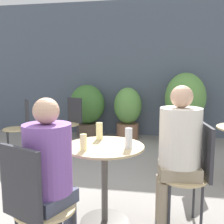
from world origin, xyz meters
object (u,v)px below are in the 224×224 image
object	(u,v)px
cafe_table_near	(105,168)
bistro_chair_1	(195,167)
potted_plant_2	(185,101)
seated_person_0	(50,168)
beer_glass_0	(83,142)
beer_glass_1	(129,138)
potted_plant_0	(87,107)
beer_glass_2	(99,131)
bistro_chair_2	(183,136)
bistro_chair_4	(22,122)
bistro_chair_3	(71,118)
potted_plant_1	(128,111)
bistro_chair_0	(33,200)
seated_person_1	(178,145)

from	to	relation	value
cafe_table_near	bistro_chair_1	size ratio (longest dim) A/B	0.79
bistro_chair_1	potted_plant_2	size ratio (longest dim) A/B	0.67
seated_person_0	beer_glass_0	bearing A→B (deg)	-82.38
beer_glass_1	potted_plant_0	bearing A→B (deg)	111.08
beer_glass_0	beer_glass_2	distance (m)	0.40
bistro_chair_2	bistro_chair_4	xyz separation A→B (m)	(-2.63, 0.53, 0.00)
bistro_chair_3	potted_plant_2	distance (m)	2.32
potted_plant_1	potted_plant_2	world-z (taller)	potted_plant_2
bistro_chair_0	beer_glass_1	size ratio (longest dim) A/B	5.30
bistro_chair_1	bistro_chair_2	size ratio (longest dim) A/B	1.00
bistro_chair_1	potted_plant_1	world-z (taller)	potted_plant_1
bistro_chair_0	beer_glass_0	bearing A→B (deg)	-84.37
potted_plant_2	seated_person_1	bearing A→B (deg)	-96.54
bistro_chair_0	beer_glass_2	world-z (taller)	bistro_chair_0
bistro_chair_1	beer_glass_2	size ratio (longest dim) A/B	5.64
seated_person_1	beer_glass_2	world-z (taller)	seated_person_1
potted_plant_1	potted_plant_2	distance (m)	1.21
bistro_chair_0	beer_glass_2	bearing A→B (deg)	-79.98
cafe_table_near	beer_glass_2	distance (m)	0.38
seated_person_1	bistro_chair_2	bearing A→B (deg)	166.57
bistro_chair_3	potted_plant_0	size ratio (longest dim) A/B	0.82
bistro_chair_3	beer_glass_0	distance (m)	2.77
cafe_table_near	potted_plant_2	world-z (taller)	potted_plant_2
cafe_table_near	beer_glass_0	bearing A→B (deg)	-128.37
bistro_chair_3	seated_person_0	world-z (taller)	seated_person_0
bistro_chair_0	potted_plant_1	bearing A→B (deg)	-68.52
bistro_chair_0	bistro_chair_3	size ratio (longest dim) A/B	1.00
seated_person_0	beer_glass_1	bearing A→B (deg)	-107.90
beer_glass_0	bistro_chair_1	bearing A→B (deg)	15.78
bistro_chair_1	beer_glass_0	distance (m)	1.03
bistro_chair_1	seated_person_1	xyz separation A→B (m)	(-0.16, -0.02, 0.20)
bistro_chair_1	beer_glass_0	bearing A→B (deg)	-80.42
cafe_table_near	beer_glass_0	xyz separation A→B (m)	(-0.14, -0.18, 0.28)
beer_glass_0	beer_glass_1	xyz separation A→B (m)	(0.37, 0.13, 0.02)
cafe_table_near	bistro_chair_0	xyz separation A→B (m)	(-0.33, -0.75, 0.03)
bistro_chair_0	bistro_chair_4	bearing A→B (deg)	-36.07
potted_plant_2	seated_person_0	bearing A→B (deg)	-108.56
cafe_table_near	bistro_chair_2	distance (m)	1.53
bistro_chair_1	beer_glass_0	size ratio (longest dim) A/B	6.74
potted_plant_1	bistro_chair_4	bearing A→B (deg)	-137.93
cafe_table_near	bistro_chair_0	bearing A→B (deg)	-113.79
beer_glass_0	seated_person_1	bearing A→B (deg)	17.55
cafe_table_near	potted_plant_1	distance (m)	3.32
bistro_chair_1	beer_glass_2	distance (m)	0.95
seated_person_1	beer_glass_0	xyz separation A→B (m)	(-0.80, -0.25, 0.06)
bistro_chair_1	beer_glass_1	bearing A→B (deg)	-82.76
potted_plant_2	bistro_chair_0	bearing A→B (deg)	-108.75
potted_plant_1	beer_glass_2	bearing A→B (deg)	-88.68
beer_glass_1	beer_glass_2	bearing A→B (deg)	140.56
bistro_chair_4	potted_plant_0	xyz separation A→B (m)	(0.76, 1.47, 0.09)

